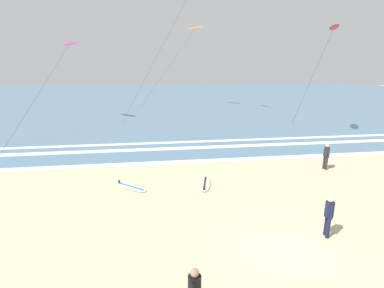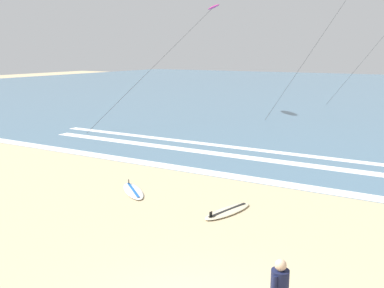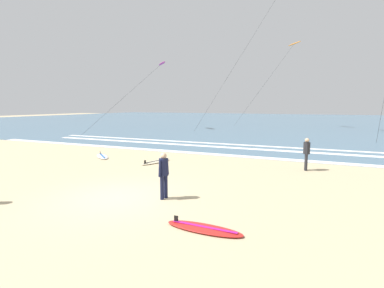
{
  "view_description": "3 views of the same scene",
  "coord_description": "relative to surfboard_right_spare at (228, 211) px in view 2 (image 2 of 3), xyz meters",
  "views": [
    {
      "loc": [
        -4.76,
        -8.1,
        6.13
      ],
      "look_at": [
        -2.61,
        7.04,
        1.99
      ],
      "focal_mm": 26.88,
      "sensor_mm": 36.0,
      "label": 1
    },
    {
      "loc": [
        3.73,
        -6.27,
        5.11
      ],
      "look_at": [
        -2.03,
        3.6,
        2.69
      ],
      "focal_mm": 41.34,
      "sensor_mm": 36.0,
      "label": 2
    },
    {
      "loc": [
        6.41,
        -7.97,
        3.2
      ],
      "look_at": [
        0.52,
        5.11,
        1.29
      ],
      "focal_mm": 27.58,
      "sensor_mm": 36.0,
      "label": 3
    }
  ],
  "objects": [
    {
      "name": "kite_magenta_mid_center",
      "position": [
        -11.17,
        20.12,
        8.41
      ],
      "size": [
        3.94,
        13.62,
        8.74
      ],
      "color": "#CC2384",
      "rests_on": "ground"
    },
    {
      "name": "surfboard_foreground_flat",
      "position": [
        -3.93,
        0.14,
        0.0
      ],
      "size": [
        1.99,
        1.82,
        0.25
      ],
      "color": "silver",
      "rests_on": "ground"
    },
    {
      "name": "surfboard_right_spare",
      "position": [
        0.0,
        0.0,
        0.0
      ],
      "size": [
        1.08,
        2.18,
        0.25
      ],
      "color": "beige",
      "rests_on": "ground"
    },
    {
      "name": "wave_foam_shoreline",
      "position": [
        0.19,
        3.86,
        -0.03
      ],
      "size": [
        36.41,
        0.77,
        0.01
      ],
      "primitive_type": "cube",
      "color": "white",
      "rests_on": "ocean_surface"
    },
    {
      "name": "wave_foam_mid_break",
      "position": [
        3.56,
        7.2,
        -0.03
      ],
      "size": [
        36.98,
        0.76,
        0.01
      ],
      "primitive_type": "cube",
      "color": "white",
      "rests_on": "ocean_surface"
    },
    {
      "name": "wave_foam_outer_break",
      "position": [
        2.07,
        9.01,
        -0.03
      ],
      "size": [
        36.02,
        0.6,
        0.01
      ],
      "primitive_type": "cube",
      "color": "white",
      "rests_on": "ocean_surface"
    }
  ]
}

